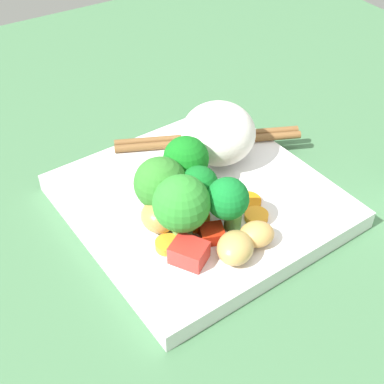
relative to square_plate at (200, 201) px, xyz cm
name	(u,v)px	position (x,y,z in cm)	size (l,w,h in cm)	color
ground_plane	(200,215)	(0.00, 0.00, -1.97)	(110.00, 110.00, 2.00)	#437149
square_plate	(200,201)	(0.00, 0.00, 0.00)	(24.30, 24.30, 1.94)	white
rice_mound	(218,133)	(-4.00, 4.83, 4.18)	(7.82, 7.90, 6.42)	white
broccoli_floret_0	(182,205)	(3.96, -4.56, 4.71)	(5.20, 5.20, 6.62)	#63A756
broccoli_floret_1	(199,186)	(1.93, -1.42, 4.03)	(3.72, 3.72, 5.06)	#5D953B
broccoli_floret_2	(186,160)	(-1.44, -0.77, 4.62)	(4.51, 4.51, 6.04)	#80B95A
broccoli_floret_3	(228,201)	(5.36, -0.55, 4.34)	(3.93, 3.93, 5.60)	#579B46
broccoli_floret_4	(160,183)	(-0.09, -4.44, 4.23)	(5.07, 5.07, 5.97)	#67A754
carrot_slice_0	(194,219)	(3.14, -2.75, 1.34)	(3.09, 3.09, 0.74)	orange
carrot_slice_1	(256,216)	(5.88, 2.54, 1.29)	(2.28, 2.28, 0.63)	orange
carrot_slice_2	(225,202)	(2.70, 1.10, 1.34)	(2.29, 2.29, 0.73)	orange
carrot_slice_3	(248,202)	(3.78, 3.11, 1.24)	(2.61, 2.61, 0.55)	orange
carrot_slice_4	(168,245)	(4.66, -6.51, 1.35)	(2.25, 2.25, 0.76)	orange
pepper_chunk_0	(189,253)	(6.93, -5.66, 1.89)	(3.02, 2.47, 1.85)	red
pepper_chunk_1	(212,234)	(5.84, -2.53, 1.59)	(2.04, 2.16, 1.25)	red
chicken_piece_0	(235,248)	(8.79, -2.06, 2.15)	(3.77, 3.22, 2.37)	tan
chicken_piece_1	(257,234)	(8.36, 0.62, 2.01)	(3.23, 2.78, 2.07)	tan
chicken_piece_2	(160,216)	(1.97, -5.77, 2.34)	(3.74, 3.43, 2.74)	#AF8744
chopstick_pair	(208,139)	(-6.95, 5.56, 1.40)	(10.44, 19.87, 0.87)	brown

